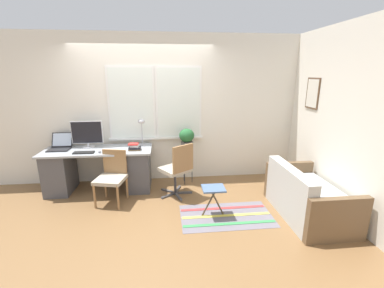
{
  "coord_description": "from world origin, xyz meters",
  "views": [
    {
      "loc": [
        0.36,
        -4.03,
        2.01
      ],
      "look_at": [
        0.81,
        0.17,
        0.84
      ],
      "focal_mm": 24.0,
      "sensor_mm": 36.0,
      "label": 1
    }
  ],
  "objects_px": {
    "keyboard": "(84,153)",
    "office_chair_swivel": "(178,168)",
    "desk_chair_wooden": "(112,176)",
    "potted_plant": "(187,138)",
    "desk_lamp": "(142,125)",
    "folding_stool": "(213,191)",
    "laptop": "(60,146)",
    "mouse": "(100,152)",
    "book_stack": "(135,147)",
    "couch_loveseat": "(306,198)",
    "plant_stand": "(187,154)",
    "monitor": "(87,134)"
  },
  "relations": [
    {
      "from": "keyboard",
      "to": "office_chair_swivel",
      "type": "relative_size",
      "value": 0.36
    },
    {
      "from": "desk_chair_wooden",
      "to": "potted_plant",
      "type": "distance_m",
      "value": 1.45
    },
    {
      "from": "office_chair_swivel",
      "to": "desk_lamp",
      "type": "bearing_deg",
      "value": -79.7
    },
    {
      "from": "desk_lamp",
      "to": "desk_chair_wooden",
      "type": "xyz_separation_m",
      "value": [
        -0.44,
        -0.69,
        -0.68
      ]
    },
    {
      "from": "potted_plant",
      "to": "keyboard",
      "type": "bearing_deg",
      "value": -169.66
    },
    {
      "from": "office_chair_swivel",
      "to": "folding_stool",
      "type": "relative_size",
      "value": 2.07
    },
    {
      "from": "laptop",
      "to": "folding_stool",
      "type": "distance_m",
      "value": 2.77
    },
    {
      "from": "mouse",
      "to": "book_stack",
      "type": "xyz_separation_m",
      "value": [
        0.56,
        0.11,
        0.03
      ]
    },
    {
      "from": "desk_chair_wooden",
      "to": "mouse",
      "type": "bearing_deg",
      "value": 142.21
    },
    {
      "from": "keyboard",
      "to": "potted_plant",
      "type": "distance_m",
      "value": 1.76
    },
    {
      "from": "couch_loveseat",
      "to": "plant_stand",
      "type": "distance_m",
      "value": 2.12
    },
    {
      "from": "office_chair_swivel",
      "to": "potted_plant",
      "type": "height_order",
      "value": "potted_plant"
    },
    {
      "from": "desk_lamp",
      "to": "desk_chair_wooden",
      "type": "relative_size",
      "value": 0.57
    },
    {
      "from": "mouse",
      "to": "plant_stand",
      "type": "height_order",
      "value": "mouse"
    },
    {
      "from": "laptop",
      "to": "plant_stand",
      "type": "bearing_deg",
      "value": 0.51
    },
    {
      "from": "couch_loveseat",
      "to": "plant_stand",
      "type": "bearing_deg",
      "value": 50.51
    },
    {
      "from": "monitor",
      "to": "potted_plant",
      "type": "relative_size",
      "value": 1.38
    },
    {
      "from": "desk_chair_wooden",
      "to": "potted_plant",
      "type": "xyz_separation_m",
      "value": [
        1.25,
        0.6,
        0.43
      ]
    },
    {
      "from": "office_chair_swivel",
      "to": "folding_stool",
      "type": "distance_m",
      "value": 0.84
    },
    {
      "from": "keyboard",
      "to": "monitor",
      "type": "bearing_deg",
      "value": 92.72
    },
    {
      "from": "laptop",
      "to": "plant_stand",
      "type": "height_order",
      "value": "laptop"
    },
    {
      "from": "plant_stand",
      "to": "potted_plant",
      "type": "relative_size",
      "value": 1.75
    },
    {
      "from": "desk_lamp",
      "to": "potted_plant",
      "type": "relative_size",
      "value": 1.25
    },
    {
      "from": "laptop",
      "to": "desk_lamp",
      "type": "height_order",
      "value": "desk_lamp"
    },
    {
      "from": "book_stack",
      "to": "office_chair_swivel",
      "type": "xyz_separation_m",
      "value": [
        0.71,
        -0.28,
        -0.31
      ]
    },
    {
      "from": "couch_loveseat",
      "to": "plant_stand",
      "type": "height_order",
      "value": "couch_loveseat"
    },
    {
      "from": "monitor",
      "to": "potted_plant",
      "type": "distance_m",
      "value": 1.75
    },
    {
      "from": "mouse",
      "to": "office_chair_swivel",
      "type": "bearing_deg",
      "value": -8.01
    },
    {
      "from": "folding_stool",
      "to": "monitor",
      "type": "bearing_deg",
      "value": 148.72
    },
    {
      "from": "desk_chair_wooden",
      "to": "plant_stand",
      "type": "relative_size",
      "value": 1.24
    },
    {
      "from": "desk_lamp",
      "to": "plant_stand",
      "type": "height_order",
      "value": "desk_lamp"
    },
    {
      "from": "mouse",
      "to": "folding_stool",
      "type": "bearing_deg",
      "value": -26.38
    },
    {
      "from": "plant_stand",
      "to": "potted_plant",
      "type": "xyz_separation_m",
      "value": [
        -0.0,
        -0.0,
        0.31
      ]
    },
    {
      "from": "monitor",
      "to": "office_chair_swivel",
      "type": "xyz_separation_m",
      "value": [
        1.54,
        -0.54,
        -0.5
      ]
    },
    {
      "from": "mouse",
      "to": "desk_chair_wooden",
      "type": "height_order",
      "value": "desk_chair_wooden"
    },
    {
      "from": "laptop",
      "to": "folding_stool",
      "type": "height_order",
      "value": "laptop"
    },
    {
      "from": "book_stack",
      "to": "couch_loveseat",
      "type": "height_order",
      "value": "book_stack"
    },
    {
      "from": "plant_stand",
      "to": "potted_plant",
      "type": "height_order",
      "value": "potted_plant"
    },
    {
      "from": "monitor",
      "to": "plant_stand",
      "type": "height_order",
      "value": "monitor"
    },
    {
      "from": "book_stack",
      "to": "couch_loveseat",
      "type": "xyz_separation_m",
      "value": [
        2.53,
        -1.11,
        -0.53
      ]
    },
    {
      "from": "folding_stool",
      "to": "office_chair_swivel",
      "type": "bearing_deg",
      "value": 124.71
    },
    {
      "from": "book_stack",
      "to": "plant_stand",
      "type": "relative_size",
      "value": 0.31
    },
    {
      "from": "desk_lamp",
      "to": "book_stack",
      "type": "relative_size",
      "value": 2.28
    },
    {
      "from": "book_stack",
      "to": "folding_stool",
      "type": "distance_m",
      "value": 1.59
    },
    {
      "from": "laptop",
      "to": "office_chair_swivel",
      "type": "height_order",
      "value": "laptop"
    },
    {
      "from": "office_chair_swivel",
      "to": "keyboard",
      "type": "bearing_deg",
      "value": -42.23
    },
    {
      "from": "potted_plant",
      "to": "plant_stand",
      "type": "bearing_deg",
      "value": 26.57
    },
    {
      "from": "desk_chair_wooden",
      "to": "plant_stand",
      "type": "height_order",
      "value": "desk_chair_wooden"
    },
    {
      "from": "keyboard",
      "to": "book_stack",
      "type": "height_order",
      "value": "book_stack"
    },
    {
      "from": "monitor",
      "to": "desk_lamp",
      "type": "distance_m",
      "value": 0.95
    }
  ]
}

